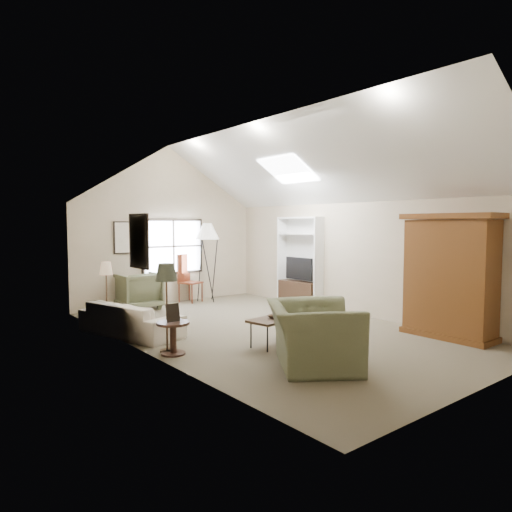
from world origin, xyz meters
TOP-DOWN VIEW (x-y plane):
  - room_shell at (0.00, 0.00)m, footprint 5.01×8.01m
  - window at (0.10, 3.96)m, footprint 1.72×0.08m
  - skylight at (1.30, 0.90)m, footprint 0.80×1.20m
  - wall_art at (-1.88, 1.94)m, footprint 1.97×3.71m
  - armoire at (2.18, -2.40)m, footprint 0.60×1.50m
  - tv_alcove at (2.34, 1.60)m, footprint 0.32×1.30m
  - media_console at (2.32, 1.60)m, footprint 0.34×1.18m
  - tv_panel at (2.32, 1.60)m, footprint 0.05×0.90m
  - sofa at (-2.20, 1.30)m, footprint 1.35×2.20m
  - armchair_near at (-0.93, -2.07)m, footprint 1.77×1.82m
  - armchair_far at (-1.02, 3.62)m, footprint 0.96×0.99m
  - coffee_table at (-0.63, -0.88)m, footprint 0.96×0.63m
  - bowl at (-0.63, -0.88)m, footprint 0.25×0.25m
  - side_table at (-2.20, -0.30)m, footprint 0.64×0.64m
  - side_chair at (0.45, 3.70)m, footprint 0.62×0.62m
  - tripod_lamp at (0.84, 3.49)m, footprint 0.67×0.67m
  - dark_lamp at (-2.20, -0.10)m, footprint 0.43×0.43m
  - tan_lamp at (-2.20, 2.50)m, footprint 0.32×0.32m

SIDE VIEW (x-z plane):
  - coffee_table at x=-0.63m, z-range 0.00..0.46m
  - side_table at x=-2.20m, z-range 0.00..0.51m
  - sofa at x=-2.20m, z-range 0.00..0.60m
  - media_console at x=2.32m, z-range 0.00..0.60m
  - armchair_far at x=-1.02m, z-range 0.00..0.87m
  - armchair_near at x=-0.93m, z-range 0.00..0.90m
  - bowl at x=-0.63m, z-range 0.46..0.51m
  - side_chair at x=0.45m, z-range 0.00..1.24m
  - tan_lamp at x=-2.20m, z-range 0.00..1.29m
  - dark_lamp at x=-2.20m, z-range 0.00..1.43m
  - tv_panel at x=2.32m, z-range 0.65..1.20m
  - tripod_lamp at x=0.84m, z-range 0.00..2.08m
  - armoire at x=2.18m, z-range 0.00..2.20m
  - tv_alcove at x=2.34m, z-range 0.10..2.20m
  - window at x=0.10m, z-range 0.74..2.16m
  - wall_art at x=-1.88m, z-range 1.29..2.17m
  - room_shell at x=0.00m, z-range 1.21..5.21m
  - skylight at x=1.30m, z-range 2.96..3.48m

